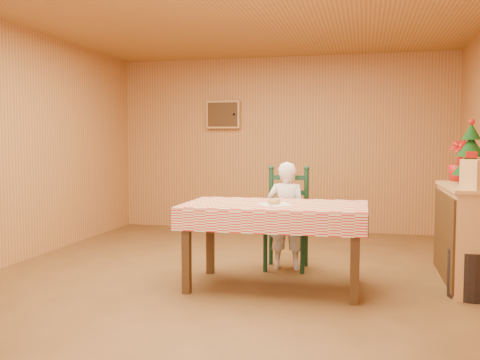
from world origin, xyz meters
name	(u,v)px	position (x,y,z in m)	size (l,w,h in m)	color
ground	(235,279)	(0.00, 0.00, 0.00)	(6.00, 6.00, 0.00)	brown
cabin_walls	(247,95)	(0.00, 0.53, 1.83)	(5.10, 6.05, 2.65)	#BC7E44
dining_table	(275,213)	(0.42, -0.22, 0.69)	(1.66, 0.96, 0.77)	#472B13
ladder_chair	(287,221)	(0.42, 0.57, 0.50)	(0.44, 0.40, 1.08)	black
seated_child	(286,216)	(0.42, 0.51, 0.56)	(0.41, 0.27, 1.12)	white
napkin	(274,204)	(0.42, -0.27, 0.77)	(0.26, 0.26, 0.00)	white
donut	(274,202)	(0.42, -0.27, 0.79)	(0.12, 0.12, 0.04)	#BB8943
shelf_unit	(473,235)	(2.19, 0.27, 0.47)	(0.54, 1.24, 0.93)	tan
christmas_tree	(471,154)	(2.20, 0.52, 1.21)	(0.34, 0.34, 0.62)	#472B13
flower_arrangement	(460,161)	(2.15, 0.82, 1.14)	(0.23, 0.23, 0.42)	#B61210
storage_bin	(473,274)	(2.12, -0.16, 0.20)	(0.41, 0.41, 0.41)	black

